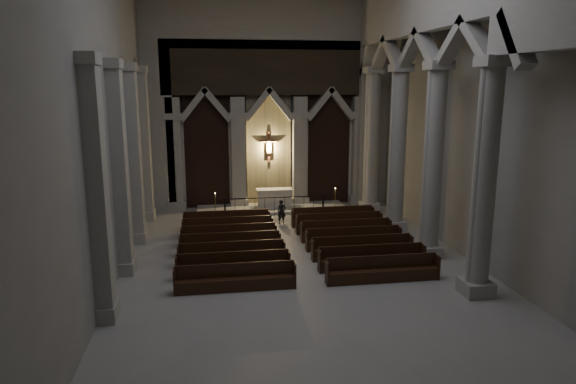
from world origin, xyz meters
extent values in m
plane|color=#A3A09A|center=(0.00, 0.00, 0.00)|extent=(24.00, 24.00, 0.00)
cube|color=gray|center=(0.00, 12.00, 6.00)|extent=(14.00, 0.10, 12.00)
cube|color=gray|center=(0.00, -12.00, 6.00)|extent=(14.00, 0.10, 12.00)
cube|color=gray|center=(-7.00, 0.00, 6.00)|extent=(0.10, 24.00, 12.00)
cube|color=gray|center=(7.00, 0.00, 6.00)|extent=(0.10, 24.00, 12.00)
cube|color=#A9A69E|center=(-5.40, 11.50, 3.20)|extent=(0.80, 0.50, 6.40)
cube|color=#A9A69E|center=(-5.40, 11.50, 0.25)|extent=(1.05, 0.70, 0.50)
cube|color=#A9A69E|center=(-5.40, 11.50, 5.35)|extent=(1.00, 0.65, 0.35)
cube|color=#A9A69E|center=(-1.80, 11.50, 3.20)|extent=(0.80, 0.50, 6.40)
cube|color=#A9A69E|center=(-1.80, 11.50, 0.25)|extent=(1.05, 0.70, 0.50)
cube|color=#A9A69E|center=(-1.80, 11.50, 5.35)|extent=(1.00, 0.65, 0.35)
cube|color=#A9A69E|center=(1.80, 11.50, 3.20)|extent=(0.80, 0.50, 6.40)
cube|color=#A9A69E|center=(1.80, 11.50, 0.25)|extent=(1.05, 0.70, 0.50)
cube|color=#A9A69E|center=(1.80, 11.50, 5.35)|extent=(1.00, 0.65, 0.35)
cube|color=#A9A69E|center=(5.40, 11.50, 3.20)|extent=(0.80, 0.50, 6.40)
cube|color=#A9A69E|center=(5.40, 11.50, 0.25)|extent=(1.05, 0.70, 0.50)
cube|color=#A9A69E|center=(5.40, 11.50, 5.35)|extent=(1.00, 0.65, 0.35)
cube|color=black|center=(-3.60, 11.85, 3.50)|extent=(2.60, 0.15, 7.00)
cube|color=#9C8E65|center=(0.00, 11.85, 3.50)|extent=(2.60, 0.15, 7.00)
cube|color=black|center=(3.60, 11.85, 3.50)|extent=(2.60, 0.15, 7.00)
cube|color=black|center=(0.00, 11.50, 8.00)|extent=(12.00, 0.50, 3.00)
cube|color=#A9A69E|center=(-6.20, 11.50, 4.50)|extent=(1.60, 0.50, 9.00)
cube|color=#A9A69E|center=(6.20, 11.50, 4.50)|extent=(1.60, 0.50, 9.00)
cube|color=#A9A69E|center=(0.00, 11.50, 10.50)|extent=(14.00, 0.50, 3.00)
plane|color=#FFD372|center=(0.00, 11.82, 3.50)|extent=(1.50, 0.00, 1.50)
cube|color=brown|center=(0.00, 11.73, 3.50)|extent=(0.13, 0.08, 1.80)
cube|color=brown|center=(0.00, 11.73, 3.85)|extent=(1.10, 0.08, 0.13)
cube|color=tan|center=(0.00, 11.67, 3.45)|extent=(0.26, 0.10, 0.60)
sphere|color=tan|center=(0.00, 11.67, 3.85)|extent=(0.17, 0.17, 0.17)
cylinder|color=tan|center=(-0.26, 11.67, 3.82)|extent=(0.45, 0.08, 0.08)
cylinder|color=tan|center=(0.26, 11.67, 3.82)|extent=(0.45, 0.08, 0.08)
cube|color=#A9A69E|center=(5.50, 9.50, 0.25)|extent=(1.00, 1.00, 0.50)
cylinder|color=#A9A69E|center=(5.50, 9.50, 4.00)|extent=(0.70, 0.70, 7.50)
cube|color=#A9A69E|center=(5.50, 9.50, 7.85)|extent=(0.95, 0.95, 0.35)
cube|color=#A9A69E|center=(5.50, 5.50, 0.25)|extent=(1.00, 1.00, 0.50)
cylinder|color=#A9A69E|center=(5.50, 5.50, 4.00)|extent=(0.70, 0.70, 7.50)
cube|color=#A9A69E|center=(5.50, 5.50, 7.85)|extent=(0.95, 0.95, 0.35)
cube|color=#A9A69E|center=(5.50, 1.50, 0.25)|extent=(1.00, 1.00, 0.50)
cylinder|color=#A9A69E|center=(5.50, 1.50, 4.00)|extent=(0.70, 0.70, 7.50)
cube|color=#A9A69E|center=(5.50, 1.50, 7.85)|extent=(0.95, 0.95, 0.35)
cube|color=#A9A69E|center=(5.50, -2.50, 0.25)|extent=(1.00, 1.00, 0.50)
cylinder|color=#A9A69E|center=(5.50, -2.50, 4.00)|extent=(0.70, 0.70, 7.50)
cube|color=#A9A69E|center=(5.50, -2.50, 7.85)|extent=(0.95, 0.95, 0.35)
cube|color=#A9A69E|center=(5.50, 11.40, 4.60)|extent=(0.55, 1.20, 9.20)
cube|color=#A9A69E|center=(-6.75, 9.50, 0.25)|extent=(0.60, 1.00, 0.50)
cube|color=#A9A69E|center=(-6.75, 9.50, 4.00)|extent=(0.50, 0.80, 7.50)
cube|color=#A9A69E|center=(-6.75, 9.50, 7.85)|extent=(0.60, 1.00, 0.35)
cube|color=#A9A69E|center=(-6.75, 5.50, 0.25)|extent=(0.60, 1.00, 0.50)
cube|color=#A9A69E|center=(-6.75, 5.50, 4.00)|extent=(0.50, 0.80, 7.50)
cube|color=#A9A69E|center=(-6.75, 5.50, 7.85)|extent=(0.60, 1.00, 0.35)
cube|color=#A9A69E|center=(-6.75, 1.50, 0.25)|extent=(0.60, 1.00, 0.50)
cube|color=#A9A69E|center=(-6.75, 1.50, 4.00)|extent=(0.50, 0.80, 7.50)
cube|color=#A9A69E|center=(-6.75, 1.50, 7.85)|extent=(0.60, 1.00, 0.35)
cube|color=#A9A69E|center=(-6.75, -2.50, 0.25)|extent=(0.60, 1.00, 0.50)
cube|color=#A9A69E|center=(-6.75, -2.50, 4.00)|extent=(0.50, 0.80, 7.50)
cube|color=#A9A69E|center=(-6.75, -2.50, 7.85)|extent=(0.60, 1.00, 0.35)
cube|color=#A9A69E|center=(0.00, 10.60, 0.07)|extent=(8.50, 2.60, 0.15)
cube|color=beige|center=(0.18, 10.71, 0.65)|extent=(1.91, 0.74, 1.01)
cube|color=silver|center=(0.18, 10.71, 1.18)|extent=(2.07, 0.83, 0.04)
cube|color=black|center=(0.00, 9.20, 1.03)|extent=(5.43, 0.05, 0.05)
cube|color=black|center=(-2.72, 9.20, 0.54)|extent=(0.09, 0.09, 1.09)
cube|color=black|center=(2.72, 9.20, 0.54)|extent=(0.09, 0.09, 1.09)
cylinder|color=black|center=(-2.17, 9.20, 0.51)|extent=(0.02, 0.02, 1.00)
cylinder|color=black|center=(-1.63, 9.20, 0.51)|extent=(0.02, 0.02, 1.00)
cylinder|color=black|center=(-1.09, 9.20, 0.51)|extent=(0.02, 0.02, 1.00)
cylinder|color=black|center=(-0.54, 9.20, 0.51)|extent=(0.02, 0.02, 1.00)
cylinder|color=black|center=(0.00, 9.20, 0.51)|extent=(0.02, 0.02, 1.00)
cylinder|color=black|center=(0.54, 9.20, 0.51)|extent=(0.02, 0.02, 1.00)
cylinder|color=black|center=(1.09, 9.20, 0.51)|extent=(0.02, 0.02, 1.00)
cylinder|color=black|center=(1.63, 9.20, 0.51)|extent=(0.02, 0.02, 1.00)
cylinder|color=black|center=(2.17, 9.20, 0.51)|extent=(0.02, 0.02, 1.00)
cylinder|color=#A48C32|center=(-3.22, 9.47, 0.02)|extent=(0.23, 0.23, 0.05)
cylinder|color=#A48C32|center=(-3.22, 9.47, 0.57)|extent=(0.03, 0.03, 1.09)
cylinder|color=#A48C32|center=(-3.22, 9.47, 1.11)|extent=(0.11, 0.11, 0.02)
cylinder|color=beige|center=(-3.22, 9.47, 1.21)|extent=(0.05, 0.05, 0.19)
sphere|color=#FFB259|center=(-3.22, 9.47, 1.33)|extent=(0.04, 0.04, 0.04)
cylinder|color=#A48C32|center=(3.49, 9.54, 0.02)|extent=(0.24, 0.24, 0.05)
cylinder|color=#A48C32|center=(3.49, 9.54, 0.59)|extent=(0.04, 0.04, 1.13)
cylinder|color=#A48C32|center=(3.49, 9.54, 1.15)|extent=(0.12, 0.12, 0.02)
cylinder|color=beige|center=(3.49, 9.54, 1.25)|extent=(0.05, 0.05, 0.20)
sphere|color=#FFB259|center=(3.49, 9.54, 1.37)|extent=(0.04, 0.04, 0.04)
cube|color=black|center=(-2.70, 6.82, 0.23)|extent=(4.21, 0.40, 0.45)
cube|color=black|center=(-2.70, 7.01, 0.70)|extent=(4.21, 0.07, 0.50)
cube|color=black|center=(-4.81, 6.82, 0.45)|extent=(0.06, 0.45, 0.90)
cube|color=black|center=(-0.59, 6.82, 0.45)|extent=(0.06, 0.45, 0.90)
cube|color=black|center=(2.70, 6.82, 0.23)|extent=(4.21, 0.40, 0.45)
cube|color=black|center=(2.70, 7.01, 0.70)|extent=(4.21, 0.07, 0.50)
cube|color=black|center=(0.59, 6.82, 0.45)|extent=(0.06, 0.45, 0.90)
cube|color=black|center=(4.81, 6.82, 0.45)|extent=(0.06, 0.45, 0.90)
cube|color=black|center=(-2.70, 5.53, 0.23)|extent=(4.21, 0.40, 0.45)
cube|color=black|center=(-2.70, 5.73, 0.70)|extent=(4.21, 0.07, 0.50)
cube|color=black|center=(-4.81, 5.53, 0.45)|extent=(0.06, 0.45, 0.90)
cube|color=black|center=(-0.59, 5.53, 0.45)|extent=(0.06, 0.45, 0.90)
cube|color=black|center=(2.70, 5.53, 0.23)|extent=(4.21, 0.40, 0.45)
cube|color=black|center=(2.70, 5.73, 0.70)|extent=(4.21, 0.07, 0.50)
cube|color=black|center=(0.59, 5.53, 0.45)|extent=(0.06, 0.45, 0.90)
cube|color=black|center=(4.81, 5.53, 0.45)|extent=(0.06, 0.45, 0.90)
cube|color=black|center=(-2.70, 4.25, 0.23)|extent=(4.21, 0.40, 0.45)
cube|color=black|center=(-2.70, 4.44, 0.70)|extent=(4.21, 0.07, 0.50)
cube|color=black|center=(-4.81, 4.25, 0.45)|extent=(0.06, 0.45, 0.90)
cube|color=black|center=(-0.59, 4.25, 0.45)|extent=(0.06, 0.45, 0.90)
cube|color=black|center=(2.70, 4.25, 0.23)|extent=(4.21, 0.40, 0.45)
cube|color=black|center=(2.70, 4.44, 0.70)|extent=(4.21, 0.07, 0.50)
cube|color=black|center=(0.59, 4.25, 0.45)|extent=(0.06, 0.45, 0.90)
cube|color=black|center=(4.81, 4.25, 0.45)|extent=(0.06, 0.45, 0.90)
cube|color=black|center=(-2.70, 2.96, 0.23)|extent=(4.21, 0.40, 0.45)
cube|color=black|center=(-2.70, 3.16, 0.70)|extent=(4.21, 0.07, 0.50)
cube|color=black|center=(-4.81, 2.96, 0.45)|extent=(0.06, 0.45, 0.90)
cube|color=black|center=(-0.59, 2.96, 0.45)|extent=(0.06, 0.45, 0.90)
cube|color=black|center=(2.70, 2.96, 0.23)|extent=(4.21, 0.40, 0.45)
cube|color=black|center=(2.70, 3.16, 0.70)|extent=(4.21, 0.07, 0.50)
cube|color=black|center=(0.59, 2.96, 0.45)|extent=(0.06, 0.45, 0.90)
cube|color=black|center=(4.81, 2.96, 0.45)|extent=(0.06, 0.45, 0.90)
cube|color=black|center=(-2.70, 1.68, 0.23)|extent=(4.21, 0.40, 0.45)
cube|color=black|center=(-2.70, 1.87, 0.70)|extent=(4.21, 0.07, 0.50)
cube|color=black|center=(-4.81, 1.68, 0.45)|extent=(0.06, 0.45, 0.90)
cube|color=black|center=(-0.59, 1.68, 0.45)|extent=(0.06, 0.45, 0.90)
cube|color=black|center=(2.70, 1.68, 0.23)|extent=(4.21, 0.40, 0.45)
cube|color=black|center=(2.70, 1.87, 0.70)|extent=(4.21, 0.07, 0.50)
cube|color=black|center=(0.59, 1.68, 0.45)|extent=(0.06, 0.45, 0.90)
cube|color=black|center=(4.81, 1.68, 0.45)|extent=(0.06, 0.45, 0.90)
cube|color=black|center=(-2.70, 0.39, 0.23)|extent=(4.21, 0.40, 0.45)
cube|color=black|center=(-2.70, 0.59, 0.70)|extent=(4.21, 0.07, 0.50)
cube|color=black|center=(-4.81, 0.39, 0.45)|extent=(0.06, 0.45, 0.90)
cube|color=black|center=(-0.59, 0.39, 0.45)|extent=(0.06, 0.45, 0.90)
cube|color=black|center=(2.70, 0.39, 0.23)|extent=(4.21, 0.40, 0.45)
cube|color=black|center=(2.70, 0.59, 0.70)|extent=(4.21, 0.07, 0.50)
cube|color=black|center=(0.59, 0.39, 0.45)|extent=(0.06, 0.45, 0.90)
cube|color=black|center=(4.81, 0.39, 0.45)|extent=(0.06, 0.45, 0.90)
cube|color=black|center=(-2.70, -0.89, 0.23)|extent=(4.21, 0.40, 0.45)
cube|color=black|center=(-2.70, -0.70, 0.70)|extent=(4.21, 0.07, 0.50)
cube|color=black|center=(-4.81, -0.89, 0.45)|extent=(0.06, 0.45, 0.90)
cube|color=black|center=(-0.59, -0.89, 0.45)|extent=(0.06, 0.45, 0.90)
cube|color=black|center=(2.70, -0.89, 0.23)|extent=(4.21, 0.40, 0.45)
cube|color=black|center=(2.70, -0.70, 0.70)|extent=(4.21, 0.07, 0.50)
cube|color=black|center=(0.59, -0.89, 0.45)|extent=(0.06, 0.45, 0.90)
cube|color=black|center=(4.81, -0.89, 0.45)|extent=(0.06, 0.45, 0.90)
imported|color=black|center=(0.15, 7.56, 0.62)|extent=(0.49, 0.35, 1.25)
camera|label=1|loc=(-3.49, -17.95, 7.18)|focal=32.00mm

